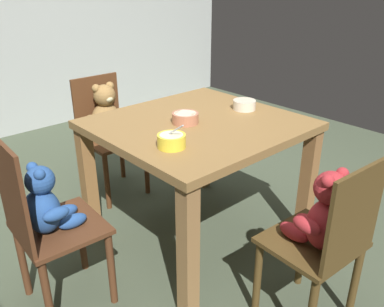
% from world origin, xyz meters
% --- Properties ---
extents(ground_plane, '(5.20, 5.20, 0.04)m').
position_xyz_m(ground_plane, '(0.00, 0.00, -0.02)').
color(ground_plane, '#434C39').
extents(dining_table, '(1.06, 1.00, 0.76)m').
position_xyz_m(dining_table, '(0.00, 0.00, 0.64)').
color(dining_table, olive).
rests_on(dining_table, ground_plane).
extents(teddy_chair_near_left, '(0.39, 0.41, 0.90)m').
position_xyz_m(teddy_chair_near_left, '(-0.90, 0.04, 0.52)').
color(teddy_chair_near_left, '#4E2C18').
rests_on(teddy_chair_near_left, ground_plane).
extents(teddy_chair_near_front, '(0.41, 0.39, 0.86)m').
position_xyz_m(teddy_chair_near_front, '(-0.07, -0.87, 0.53)').
color(teddy_chair_near_front, '#4A3619').
rests_on(teddy_chair_near_front, ground_plane).
extents(teddy_chair_far_center, '(0.40, 0.41, 0.85)m').
position_xyz_m(teddy_chair_far_center, '(-0.07, 0.87, 0.54)').
color(teddy_chair_far_center, '#512E18').
rests_on(teddy_chair_far_center, ground_plane).
extents(porridge_bowl_cream_near_right, '(0.14, 0.14, 0.06)m').
position_xyz_m(porridge_bowl_cream_near_right, '(0.36, -0.03, 0.79)').
color(porridge_bowl_cream_near_right, beige).
rests_on(porridge_bowl_cream_near_right, dining_table).
extents(porridge_bowl_yellow_near_left, '(0.14, 0.15, 0.13)m').
position_xyz_m(porridge_bowl_yellow_near_left, '(-0.34, -0.18, 0.79)').
color(porridge_bowl_yellow_near_left, yellow).
rests_on(porridge_bowl_yellow_near_left, dining_table).
extents(porridge_bowl_terracotta_center, '(0.15, 0.15, 0.06)m').
position_xyz_m(porridge_bowl_terracotta_center, '(-0.07, 0.03, 0.79)').
color(porridge_bowl_terracotta_center, '#B36D51').
rests_on(porridge_bowl_terracotta_center, dining_table).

